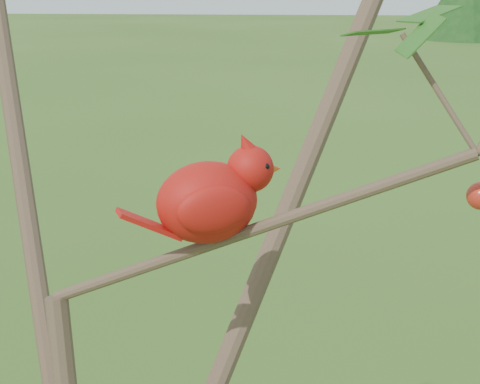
{
  "coord_description": "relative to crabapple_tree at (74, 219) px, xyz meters",
  "views": [
    {
      "loc": [
        0.3,
        -0.91,
        2.43
      ],
      "look_at": [
        0.23,
        0.1,
        2.12
      ],
      "focal_mm": 55.0,
      "sensor_mm": 36.0,
      "label": 1
    }
  ],
  "objects": [
    {
      "name": "crabapple_tree",
      "position": [
        0.0,
        0.0,
        0.0
      ],
      "size": [
        2.35,
        2.05,
        2.95
      ],
      "color": "#443424",
      "rests_on": "ground"
    },
    {
      "name": "cardinal",
      "position": [
        0.17,
        0.11,
        -0.0
      ],
      "size": [
        0.23,
        0.16,
        0.17
      ],
      "rotation": [
        0.0,
        0.0,
        0.43
      ],
      "color": "#B9130F",
      "rests_on": "ground"
    },
    {
      "name": "distant_trees",
      "position": [
        -2.72,
        22.36,
        -0.72
      ],
      "size": [
        44.59,
        12.51,
        3.07
      ],
      "color": "#443424",
      "rests_on": "ground"
    }
  ]
}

